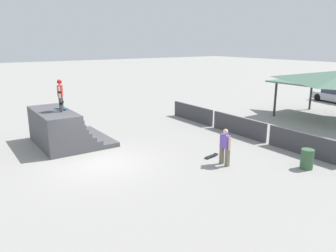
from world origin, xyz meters
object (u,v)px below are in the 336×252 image
Objects in this scene: skateboard_on_deck at (61,108)px; parked_car_silver at (336,96)px; skateboard_on_ground at (212,156)px; skater_on_deck at (60,93)px; bystander_walking at (225,145)px; trash_bin at (307,159)px.

skateboard_on_deck is 0.19× the size of parked_car_silver.
skateboard_on_ground is 19.00m from parked_car_silver.
bystander_walking is at bearing 61.99° from skater_on_deck.
skater_on_deck is 0.36× the size of parked_car_silver.
bystander_walking is 1.37m from skateboard_on_ground.
skateboard_on_deck is at bearing -141.61° from trash_bin.
skater_on_deck is 1.87× the size of skateboard_on_deck.
skater_on_deck reaches higher than trash_bin.
bystander_walking is 0.37× the size of parked_car_silver.
trash_bin is at bearing -65.23° from skateboard_on_ground.
skateboard_on_deck reaches higher than trash_bin.
bystander_walking is at bearing -63.95° from parked_car_silver.
parked_car_silver is at bearing 115.77° from trash_bin.
skateboard_on_deck is at bearing 120.02° from skateboard_on_ground.
trash_bin is at bearing -54.66° from parked_car_silver.
skateboard_on_deck is 8.53m from bystander_walking.
skater_on_deck is 1.89× the size of skateboard_on_ground.
skateboard_on_ground is at bearing 17.26° from skateboard_on_deck.
skater_on_deck is 7.97m from skateboard_on_ground.
parked_car_silver is (-7.79, 16.14, 0.18)m from trash_bin.
skater_on_deck is 23.70m from parked_car_silver.
bystander_walking reaches higher than parked_car_silver.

